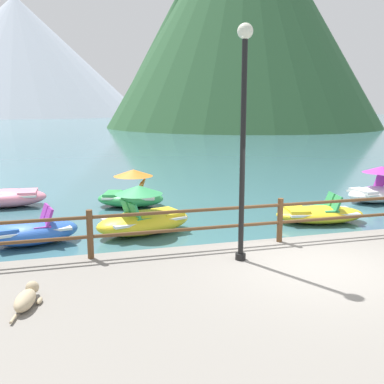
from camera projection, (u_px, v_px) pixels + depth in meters
The scene contains 12 objects.
ground_plane at pixel (107, 138), 46.23m from camera, with size 200.00×200.00×0.00m, color #3D6B75.
dock_railing at pixel (280, 216), 9.71m from camera, with size 23.92×0.12×0.95m.
lamp_post at pixel (243, 123), 8.20m from camera, with size 0.28×0.28×4.29m.
dog_resting at pixel (26, 298), 6.66m from camera, with size 0.44×1.06×0.26m.
pedal_boat_0 at pixel (144, 217), 11.80m from camera, with size 2.81×1.95×1.28m.
pedal_boat_1 at pixel (131, 194), 14.97m from camera, with size 2.47×1.95×1.22m.
pedal_boat_2 at pixel (32, 232), 10.96m from camera, with size 2.35×1.62×0.89m.
pedal_boat_3 at pixel (378, 190), 15.68m from camera, with size 2.35×1.58×1.23m.
pedal_boat_4 at pixel (6, 197), 14.93m from camera, with size 2.62×1.40×0.90m.
pedal_boat_6 at pixel (319, 214), 12.97m from camera, with size 2.70×1.68×0.81m.
cliff_headland at pixel (233, 17), 66.86m from camera, with size 40.40×40.40×33.76m.
distant_peak at pixel (18, 57), 131.14m from camera, with size 71.22×71.22×33.50m, color #A8B2C1.
Camera 1 is at (-4.37, -7.02, 3.30)m, focal length 42.72 mm.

